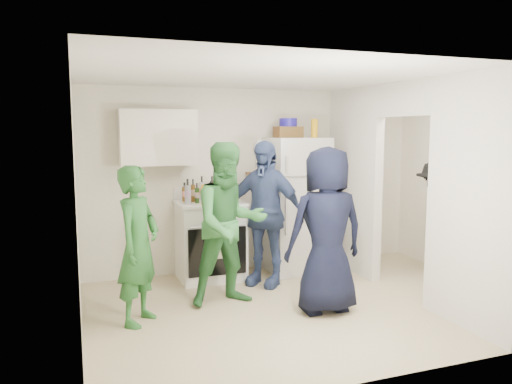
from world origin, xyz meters
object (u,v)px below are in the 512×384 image
Objects in this scene: yellow_cup_stack_top at (314,128)px; person_green_left at (138,245)px; blue_bowl at (288,122)px; person_navy at (326,230)px; person_denim at (264,213)px; stove at (210,240)px; fridge at (296,205)px; person_green_center at (230,224)px; wicker_basket at (288,132)px; person_nook at (437,219)px.

yellow_cup_stack_top is 2.96m from person_green_left.
person_navy is (-0.25, -1.61, -1.16)m from blue_bowl.
person_denim is (-0.53, -0.49, -1.14)m from blue_bowl.
person_denim reaches higher than stove.
person_denim is (0.58, -0.47, 0.40)m from stove.
blue_bowl is 0.36m from yellow_cup_stack_top.
blue_bowl is (1.11, 0.02, 1.54)m from stove.
blue_bowl is at bearing 153.43° from fridge.
person_green_center reaches higher than person_green_left.
fridge is 1.58m from person_green_center.
fridge reaches higher than stove.
wicker_basket is 0.19× the size of person_denim.
person_green_left is 0.88× the size of person_denim.
stove is at bearing -172.04° from person_denim.
fridge is 7.67× the size of blue_bowl.
yellow_cup_stack_top is at bearing -25.11° from wicker_basket.
person_nook is (3.92, 0.30, -0.02)m from person_green_left.
person_navy is at bearing -98.92° from blue_bowl.
person_denim is (0.61, 0.53, 0.00)m from person_green_center.
person_nook is (1.75, -0.95, -1.27)m from blue_bowl.
person_green_left is at bearing -156.20° from yellow_cup_stack_top.
person_denim is (1.64, 0.76, 0.11)m from person_green_left.
person_nook is (2.89, 0.08, -0.13)m from person_green_center.
stove is 0.84m from person_denim.
yellow_cup_stack_top is 0.14× the size of person_green_center.
yellow_cup_stack_top is (0.22, -0.10, 1.05)m from fridge.
person_denim is 2.33m from person_nook.
stove is at bearing -5.31° from person_green_left.
yellow_cup_stack_top reaches higher than person_navy.
fridge is at bearing -101.04° from person_navy.
stove is 1.28m from fridge.
person_green_center is (-0.04, -1.00, 0.40)m from stove.
yellow_cup_stack_top is (0.32, -0.15, 0.05)m from wicker_basket.
yellow_cup_stack_top reaches higher than person_denim.
blue_bowl is at bearing 0.00° from wicker_basket.
fridge is (1.21, -0.03, 0.41)m from stove.
person_green_center is at bearing -31.76° from person_navy.
blue_bowl reaches higher than fridge.
fridge is at bearing 82.30° from person_denim.
wicker_basket is 1.93m from person_navy.
person_denim is at bearing -137.26° from wicker_basket.
person_denim reaches higher than person_nook.
wicker_basket is 0.13m from blue_bowl.
blue_bowl reaches higher than person_navy.
wicker_basket is at bearing 90.08° from person_denim.
person_nook is at bearing -28.40° from blue_bowl.
person_green_center is 1.00× the size of person_denim.
yellow_cup_stack_top reaches higher than wicker_basket.
wicker_basket reaches higher than fridge.
stove is 0.64× the size of person_green_left.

